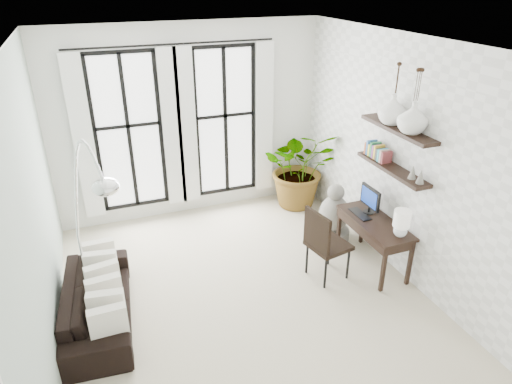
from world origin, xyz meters
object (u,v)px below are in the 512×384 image
desk_chair (324,241)px  sofa (98,302)px  buddha (334,216)px  desk (377,225)px  plant (300,167)px  arc_lamp (87,187)px

desk_chair → sofa: bearing=165.1°
sofa → desk_chair: (2.94, -0.20, 0.33)m
buddha → desk: bearing=-81.3°
desk → desk_chair: bearing=177.6°
plant → buddha: 1.31m
plant → desk: plant is taller
sofa → buddha: size_ratio=2.01×
sofa → desk_chair: desk_chair is taller
plant → desk_chair: (-0.68, -2.14, -0.13)m
arc_lamp → desk: bearing=-7.5°
desk_chair → buddha: (0.67, 0.87, -0.21)m
sofa → desk: desk is taller
plant → desk: bearing=-86.6°
sofa → desk: size_ratio=1.53×
sofa → buddha: (3.61, 0.67, 0.12)m
desk → desk_chair: desk is taller
desk → buddha: (-0.14, 0.90, -0.30)m
desk_chair → desk: bearing=-13.5°
desk → plant: bearing=93.4°
sofa → desk_chair: size_ratio=1.79×
sofa → buddha: bearing=-74.3°
desk_chair → buddha: bearing=41.3°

